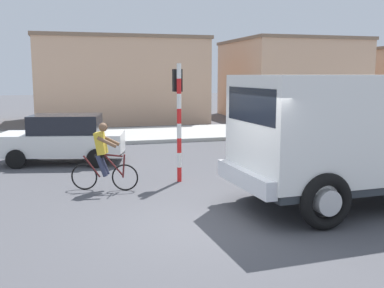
% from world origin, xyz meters
% --- Properties ---
extents(ground_plane, '(120.00, 120.00, 0.00)m').
position_xyz_m(ground_plane, '(0.00, 0.00, 0.00)').
color(ground_plane, '#4C4C51').
extents(sidewalk_far, '(80.00, 5.00, 0.16)m').
position_xyz_m(sidewalk_far, '(0.00, 12.99, 0.08)').
color(sidewalk_far, '#ADADA8').
rests_on(sidewalk_far, ground).
extents(truck_foreground, '(5.53, 3.04, 2.90)m').
position_xyz_m(truck_foreground, '(3.55, 0.41, 1.67)').
color(truck_foreground, white).
rests_on(truck_foreground, ground).
extents(cyclist, '(1.64, 0.72, 1.72)m').
position_xyz_m(cyclist, '(-1.74, 3.18, 0.86)').
color(cyclist, black).
rests_on(cyclist, ground).
extents(traffic_light_pole, '(0.24, 0.43, 3.20)m').
position_xyz_m(traffic_light_pole, '(0.33, 3.67, 2.07)').
color(traffic_light_pole, red).
rests_on(traffic_light_pole, ground).
extents(car_red_near, '(4.28, 2.56, 1.60)m').
position_xyz_m(car_red_near, '(6.99, 8.16, 0.82)').
color(car_red_near, gold).
rests_on(car_red_near, ground).
extents(car_white_mid, '(4.27, 2.51, 1.60)m').
position_xyz_m(car_white_mid, '(-2.74, 7.17, 0.82)').
color(car_white_mid, white).
rests_on(car_white_mid, ground).
extents(building_mid_block, '(10.08, 7.63, 5.13)m').
position_xyz_m(building_mid_block, '(0.70, 20.85, 2.57)').
color(building_mid_block, tan).
rests_on(building_mid_block, ground).
extents(building_corner_right, '(7.87, 8.01, 5.22)m').
position_xyz_m(building_corner_right, '(12.26, 20.20, 2.61)').
color(building_corner_right, tan).
rests_on(building_corner_right, ground).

